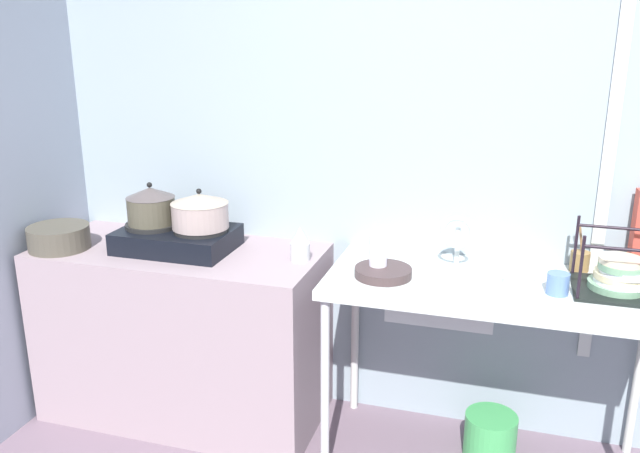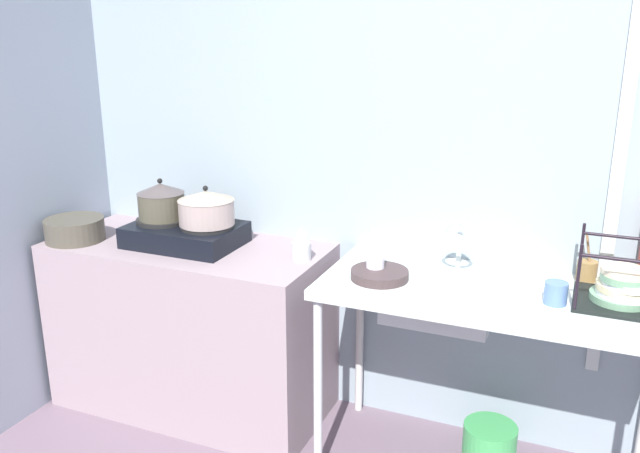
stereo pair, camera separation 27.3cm
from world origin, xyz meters
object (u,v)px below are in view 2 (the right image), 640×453
at_px(bottle_by_sink, 375,256).
at_px(pot_beside_stove, 75,229).
at_px(pot_on_right_burner, 206,207).
at_px(bucket_on_floor, 489,447).
at_px(percolator, 301,243).
at_px(utensil_jar, 587,270).
at_px(stove, 185,233).
at_px(small_bowl_on_drainboard, 517,288).
at_px(faucet, 457,239).
at_px(dish_rack, 624,289).
at_px(sink_basin, 440,301).
at_px(frying_pan, 380,274).
at_px(pot_on_left_burner, 161,201).
at_px(cup_by_rack, 556,293).

bearing_deg(bottle_by_sink, pot_beside_stove, -176.01).
distance_m(pot_on_right_burner, bucket_on_floor, 1.59).
relative_size(percolator, utensil_jar, 0.78).
relative_size(stove, small_bowl_on_drainboard, 4.27).
xyz_separation_m(faucet, dish_rack, (0.62, -0.06, -0.09)).
distance_m(small_bowl_on_drainboard, bottle_by_sink, 0.55).
bearing_deg(small_bowl_on_drainboard, faucet, 159.69).
relative_size(pot_on_right_burner, sink_basin, 0.62).
relative_size(faucet, dish_rack, 0.70).
height_order(sink_basin, small_bowl_on_drainboard, small_bowl_on_drainboard).
height_order(faucet, utensil_jar, faucet).
bearing_deg(pot_beside_stove, utensil_jar, 9.60).
height_order(frying_pan, dish_rack, dish_rack).
distance_m(pot_on_left_burner, bottle_by_sink, 1.06).
xyz_separation_m(pot_on_right_burner, sink_basin, (1.07, -0.03, -0.26)).
distance_m(sink_basin, dish_rack, 0.66).
relative_size(pot_on_left_burner, bucket_on_floor, 0.98).
relative_size(stove, frying_pan, 2.18).
relative_size(pot_on_right_burner, bottle_by_sink, 1.29).
bearing_deg(cup_by_rack, frying_pan, -179.02).
relative_size(cup_by_rack, utensil_jar, 0.43).
bearing_deg(cup_by_rack, percolator, 175.88).
relative_size(percolator, cup_by_rack, 1.82).
distance_m(stove, percolator, 0.58).
xyz_separation_m(utensil_jar, bucket_on_floor, (-0.29, -0.20, -0.76)).
relative_size(stove, utensil_jar, 2.60).
xyz_separation_m(pot_beside_stove, utensil_jar, (2.23, 0.38, -0.01)).
height_order(sink_basin, bucket_on_floor, sink_basin).
xyz_separation_m(pot_on_right_burner, small_bowl_on_drainboard, (1.36, 0.00, -0.17)).
distance_m(pot_on_right_burner, faucet, 1.11).
relative_size(pot_beside_stove, utensil_jar, 1.40).
bearing_deg(bottle_by_sink, frying_pan, -41.73).
relative_size(pot_on_left_burner, small_bowl_on_drainboard, 1.83).
height_order(faucet, cup_by_rack, faucet).
height_order(stove, bucket_on_floor, stove).
bearing_deg(pot_beside_stove, bucket_on_floor, 5.28).
distance_m(stove, small_bowl_on_drainboard, 1.48).
height_order(small_bowl_on_drainboard, bucket_on_floor, small_bowl_on_drainboard).
xyz_separation_m(dish_rack, small_bowl_on_drainboard, (-0.36, -0.03, -0.04)).
height_order(pot_on_left_burner, percolator, pot_on_left_burner).
distance_m(sink_basin, faucet, 0.26).
bearing_deg(utensil_jar, faucet, -164.24).
relative_size(faucet, frying_pan, 1.01).
relative_size(frying_pan, small_bowl_on_drainboard, 1.96).
bearing_deg(bottle_by_sink, bucket_on_floor, 9.00).
relative_size(utensil_jar, bucket_on_floor, 0.88).
relative_size(pot_on_right_burner, dish_rack, 0.75).
relative_size(pot_beside_stove, small_bowl_on_drainboard, 2.30).
bearing_deg(bottle_by_sink, cup_by_rack, -1.04).
distance_m(pot_on_right_burner, frying_pan, 0.85).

